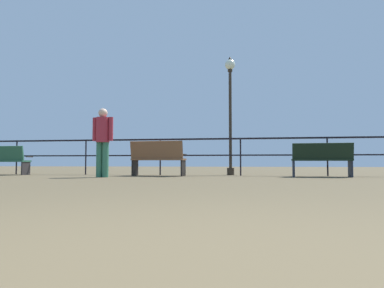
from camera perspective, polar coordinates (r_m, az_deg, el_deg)
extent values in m
plane|color=brown|center=(1.28, -4.06, -20.91)|extent=(60.00, 60.00, 0.00)
cube|color=black|center=(10.45, 7.94, 0.88)|extent=(19.65, 0.05, 0.05)
cube|color=black|center=(10.42, 7.96, -1.83)|extent=(19.65, 0.04, 0.04)
cylinder|color=black|center=(12.93, -26.80, -2.00)|extent=(0.04, 0.04, 1.10)
cylinder|color=black|center=(11.64, -17.01, -2.11)|extent=(0.04, 0.04, 1.10)
cylinder|color=black|center=(10.77, -5.22, -2.17)|extent=(0.04, 0.04, 1.10)
cylinder|color=black|center=(10.42, 7.96, -2.13)|extent=(0.04, 0.04, 1.10)
cylinder|color=black|center=(10.64, 21.31, -1.97)|extent=(0.04, 0.04, 1.10)
cube|color=#23533C|center=(12.43, -28.41, -2.49)|extent=(1.58, 0.50, 0.05)
cube|color=#23533C|center=(12.27, -28.97, -1.38)|extent=(1.57, 0.17, 0.47)
cube|color=#282424|center=(12.01, -25.58, -3.57)|extent=(0.05, 0.42, 0.43)
cube|color=#282424|center=(12.16, -25.08, -1.90)|extent=(0.04, 0.32, 0.04)
cube|color=brown|center=(10.16, -5.48, -2.52)|extent=(1.58, 0.57, 0.05)
cube|color=brown|center=(9.96, -5.87, -1.00)|extent=(1.56, 0.24, 0.53)
cube|color=black|center=(9.94, -1.46, -3.90)|extent=(0.07, 0.42, 0.48)
cube|color=black|center=(10.12, -1.19, -1.74)|extent=(0.06, 0.33, 0.04)
cube|color=black|center=(10.42, -9.33, -3.82)|extent=(0.07, 0.42, 0.48)
cube|color=black|center=(10.59, -8.93, -1.76)|extent=(0.06, 0.33, 0.04)
cube|color=black|center=(9.99, 20.43, -2.45)|extent=(1.55, 0.56, 0.05)
cube|color=black|center=(9.77, 20.59, -1.14)|extent=(1.53, 0.20, 0.45)
cube|color=#1A202D|center=(10.12, 24.53, -3.67)|extent=(0.06, 0.44, 0.46)
cube|color=#1A202D|center=(10.31, 24.26, -1.61)|extent=(0.05, 0.34, 0.04)
cube|color=#1A202D|center=(9.92, 16.30, -3.84)|extent=(0.06, 0.44, 0.46)
cube|color=#1A202D|center=(10.11, 16.19, -1.73)|extent=(0.05, 0.34, 0.04)
cylinder|color=#2D251B|center=(10.77, 6.34, -4.50)|extent=(0.22, 0.22, 0.22)
cylinder|color=#2D251B|center=(10.85, 6.29, 4.03)|extent=(0.09, 0.09, 3.00)
cylinder|color=#2D251B|center=(11.14, 6.25, 11.87)|extent=(0.15, 0.15, 0.06)
sphere|color=silver|center=(11.19, 6.24, 12.81)|extent=(0.32, 0.32, 0.32)
cone|color=#2D251B|center=(11.25, 6.24, 13.84)|extent=(0.11, 0.11, 0.10)
cylinder|color=#306C4F|center=(9.42, -14.00, -2.52)|extent=(0.17, 0.17, 0.92)
cylinder|color=#306C4F|center=(9.50, -14.94, -2.51)|extent=(0.17, 0.17, 0.92)
cylinder|color=#9D2734|center=(9.50, -14.41, 2.26)|extent=(0.35, 0.35, 0.66)
cylinder|color=#9D2734|center=(9.39, -13.15, 2.41)|extent=(0.12, 0.12, 0.62)
cylinder|color=#9D2734|center=(9.61, -15.63, 2.32)|extent=(0.12, 0.12, 0.62)
sphere|color=#DAAF92|center=(9.55, -14.37, 4.95)|extent=(0.24, 0.24, 0.24)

